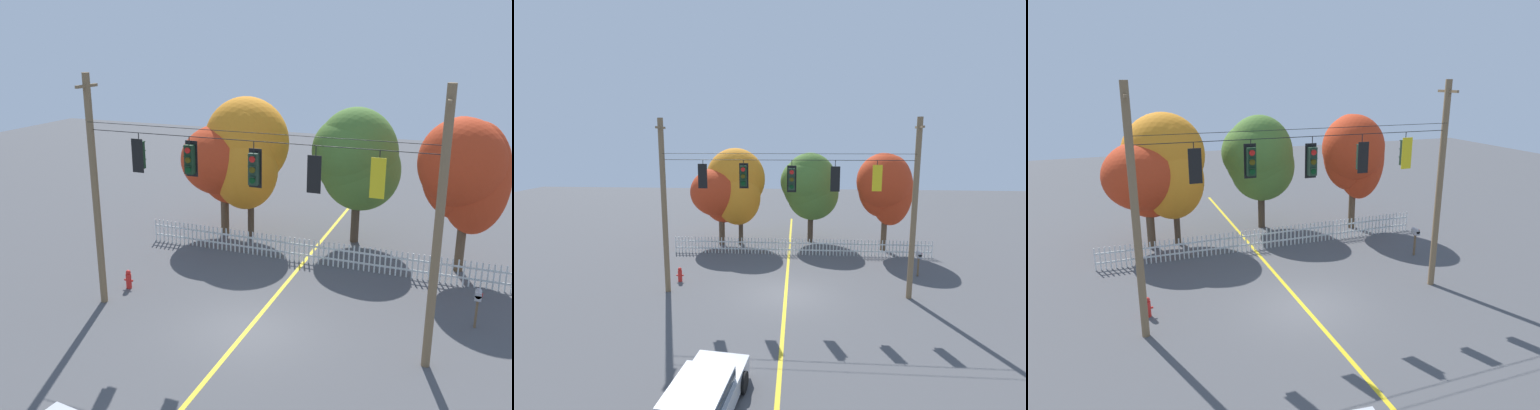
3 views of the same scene
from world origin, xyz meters
The scene contains 15 objects.
ground centered at (0.00, 0.00, 0.00)m, with size 80.00×80.00×0.00m, color #4C4C4F.
lane_centerline_stripe centered at (0.00, 0.00, 0.00)m, with size 0.16×36.00×0.01m, color gold.
signal_support_span centered at (0.00, 0.00, 4.35)m, with size 12.06×1.10×8.51m.
traffic_signal_southbound_primary centered at (-3.94, -0.01, 5.82)m, with size 0.43×0.38×1.34m.
traffic_signal_eastbound_side centered at (-2.02, 0.01, 5.82)m, with size 0.43×0.38×1.35m.
traffic_signal_northbound_primary centered at (0.24, 0.01, 5.69)m, with size 0.43×0.38×1.51m.
traffic_signal_northbound_secondary centered at (2.23, -0.01, 5.73)m, with size 0.43×0.38×1.43m.
traffic_signal_westbound_side centered at (4.12, -0.01, 5.78)m, with size 0.43×0.38×1.40m.
white_picket_fence centered at (0.78, 6.55, 0.55)m, with size 16.81×0.06×1.10m.
autumn_maple_near_fence centered at (-4.92, 8.87, 3.64)m, with size 4.15×3.99×5.58m.
autumn_maple_mid centered at (-3.82, 9.04, 4.26)m, with size 4.25×4.22×6.90m.
autumn_oak_far_east centered at (1.42, 10.02, 4.15)m, with size 4.24×3.63×6.57m.
autumn_maple_far_west centered at (6.31, 7.84, 4.49)m, with size 3.71×3.31×6.63m.
fire_hydrant centered at (-5.71, 1.35, 0.38)m, with size 0.38×0.22×0.77m.
roadside_mailbox centered at (7.24, 3.07, 1.14)m, with size 0.25×0.44×1.40m.
Camera 1 is at (6.73, -16.06, 9.70)m, focal length 39.76 mm.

